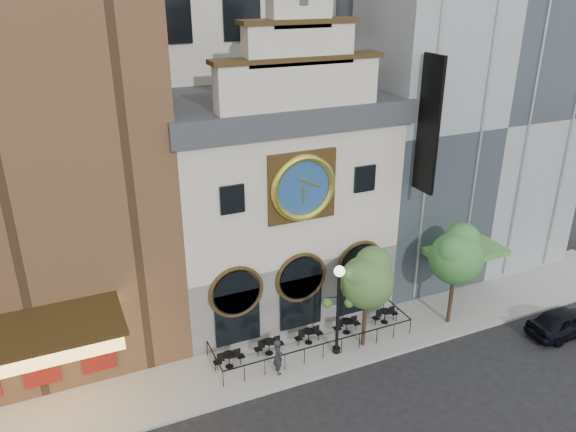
# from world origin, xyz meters

# --- Properties ---
(ground) EXTENTS (120.00, 120.00, 0.00)m
(ground) POSITION_xyz_m (0.00, 0.00, 0.00)
(ground) COLOR black
(ground) RESTS_ON ground
(sidewalk) EXTENTS (44.00, 5.00, 0.15)m
(sidewalk) POSITION_xyz_m (0.00, 2.50, 0.07)
(sidewalk) COLOR gray
(sidewalk) RESTS_ON ground
(clock_building) EXTENTS (12.60, 8.78, 18.65)m
(clock_building) POSITION_xyz_m (0.00, 7.82, 6.69)
(clock_building) COLOR #605E5B
(clock_building) RESTS_ON ground
(retail_building) EXTENTS (14.00, 14.40, 20.00)m
(retail_building) POSITION_xyz_m (12.99, 9.99, 10.14)
(retail_building) COLOR gray
(retail_building) RESTS_ON ground
(cafe_railing) EXTENTS (10.60, 2.60, 0.90)m
(cafe_railing) POSITION_xyz_m (0.00, 2.50, 0.60)
(cafe_railing) COLOR black
(cafe_railing) RESTS_ON sidewalk
(bistro_0) EXTENTS (1.58, 0.68, 0.90)m
(bistro_0) POSITION_xyz_m (-4.57, 2.51, 0.61)
(bistro_0) COLOR black
(bistro_0) RESTS_ON sidewalk
(bistro_1) EXTENTS (1.58, 0.68, 0.90)m
(bistro_1) POSITION_xyz_m (-2.35, 2.69, 0.61)
(bistro_1) COLOR black
(bistro_1) RESTS_ON sidewalk
(bistro_2) EXTENTS (1.58, 0.68, 0.90)m
(bistro_2) POSITION_xyz_m (-0.09, 2.69, 0.61)
(bistro_2) COLOR black
(bistro_2) RESTS_ON sidewalk
(bistro_3) EXTENTS (1.58, 0.68, 0.90)m
(bistro_3) POSITION_xyz_m (2.20, 2.68, 0.61)
(bistro_3) COLOR black
(bistro_3) RESTS_ON sidewalk
(bistro_4) EXTENTS (1.58, 0.68, 0.90)m
(bistro_4) POSITION_xyz_m (4.64, 2.67, 0.61)
(bistro_4) COLOR black
(bistro_4) RESTS_ON sidewalk
(car_right) EXTENTS (4.58, 1.89, 1.55)m
(car_right) POSITION_xyz_m (13.18, -2.06, 0.78)
(car_right) COLOR black
(car_right) RESTS_ON ground
(pedestrian) EXTENTS (0.46, 0.69, 1.90)m
(pedestrian) POSITION_xyz_m (-2.52, 1.12, 1.10)
(pedestrian) COLOR black
(pedestrian) RESTS_ON sidewalk
(lamppost) EXTENTS (1.53, 0.93, 5.02)m
(lamppost) POSITION_xyz_m (0.87, 1.40, 3.26)
(lamppost) COLOR black
(lamppost) RESTS_ON sidewalk
(tree_left) EXTENTS (2.83, 2.73, 5.46)m
(tree_left) POSITION_xyz_m (2.51, 1.42, 4.15)
(tree_left) COLOR #382619
(tree_left) RESTS_ON sidewalk
(tree_right) EXTENTS (3.00, 2.89, 5.77)m
(tree_right) POSITION_xyz_m (8.02, 1.34, 4.38)
(tree_right) COLOR #382619
(tree_right) RESTS_ON sidewalk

